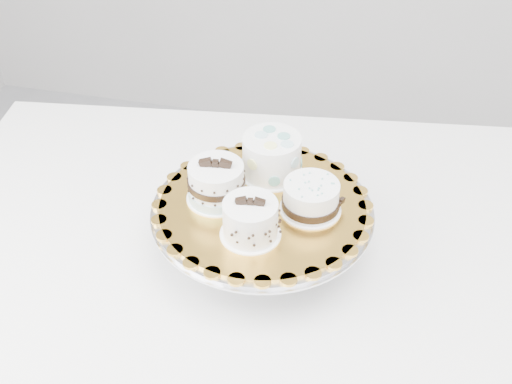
% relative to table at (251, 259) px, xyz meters
% --- Properties ---
extents(table, '(1.40, 1.03, 0.75)m').
position_rel_table_xyz_m(table, '(0.00, 0.00, 0.00)').
color(table, white).
rests_on(table, floor).
extents(cake_stand, '(0.40, 0.40, 0.11)m').
position_rel_table_xyz_m(cake_stand, '(0.03, -0.04, 0.14)').
color(cake_stand, gray).
rests_on(cake_stand, table).
extents(cake_board, '(0.45, 0.45, 0.01)m').
position_rel_table_xyz_m(cake_board, '(0.03, -0.04, 0.18)').
color(cake_board, gold).
rests_on(cake_board, cake_stand).
extents(cake_swirl, '(0.10, 0.10, 0.08)m').
position_rel_table_xyz_m(cake_swirl, '(0.03, -0.12, 0.21)').
color(cake_swirl, white).
rests_on(cake_swirl, cake_board).
extents(cake_banded, '(0.11, 0.11, 0.09)m').
position_rel_table_xyz_m(cake_banded, '(-0.05, -0.04, 0.22)').
color(cake_banded, white).
rests_on(cake_banded, cake_board).
extents(cake_dots, '(0.14, 0.14, 0.08)m').
position_rel_table_xyz_m(cake_dots, '(0.03, 0.05, 0.22)').
color(cake_dots, white).
rests_on(cake_dots, cake_board).
extents(cake_ribbon, '(0.12, 0.12, 0.06)m').
position_rel_table_xyz_m(cake_ribbon, '(0.12, -0.03, 0.21)').
color(cake_ribbon, white).
rests_on(cake_ribbon, cake_board).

